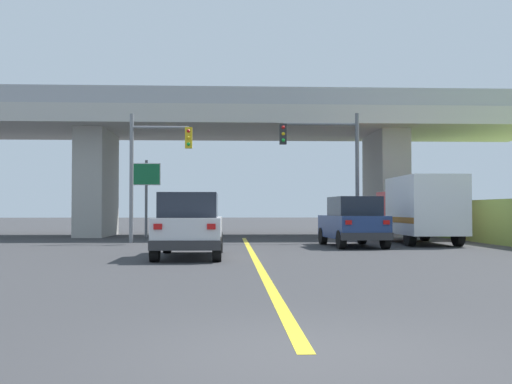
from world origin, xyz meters
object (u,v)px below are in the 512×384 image
at_px(traffic_signal_nearside, 332,158).
at_px(traffic_signal_farside, 151,160).
at_px(suv_crossing, 353,222).
at_px(suv_lead, 190,225).
at_px(box_truck, 420,209).
at_px(highway_sign, 146,182).

height_order(traffic_signal_nearside, traffic_signal_farside, traffic_signal_nearside).
bearing_deg(suv_crossing, traffic_signal_nearside, 89.68).
bearing_deg(traffic_signal_farside, suv_lead, -75.19).
xyz_separation_m(box_truck, traffic_signal_nearside, (-3.59, 1.86, 2.39)).
height_order(suv_crossing, highway_sign, highway_sign).
bearing_deg(box_truck, highway_sign, 156.11).
bearing_deg(box_truck, traffic_signal_nearside, 152.66).
bearing_deg(highway_sign, suv_crossing, -39.17).
bearing_deg(suv_crossing, highway_sign, 137.29).
bearing_deg(traffic_signal_nearside, suv_crossing, -86.78).
height_order(suv_lead, traffic_signal_nearside, traffic_signal_nearside).
distance_m(suv_crossing, traffic_signal_nearside, 4.83).
bearing_deg(box_truck, suv_crossing, -149.60).
xyz_separation_m(suv_lead, suv_crossing, (6.27, 5.25, -0.00)).
xyz_separation_m(suv_crossing, highway_sign, (-9.35, 7.61, 1.95)).
bearing_deg(highway_sign, traffic_signal_farside, -79.39).
xyz_separation_m(box_truck, traffic_signal_farside, (-11.94, 1.45, 2.20)).
bearing_deg(suv_crossing, box_truck, 26.86).
bearing_deg(traffic_signal_nearside, highway_sign, 157.52).
relative_size(box_truck, traffic_signal_nearside, 1.06).
xyz_separation_m(suv_lead, highway_sign, (-3.08, 12.86, 1.95)).
xyz_separation_m(box_truck, highway_sign, (-12.72, 5.63, 1.42)).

